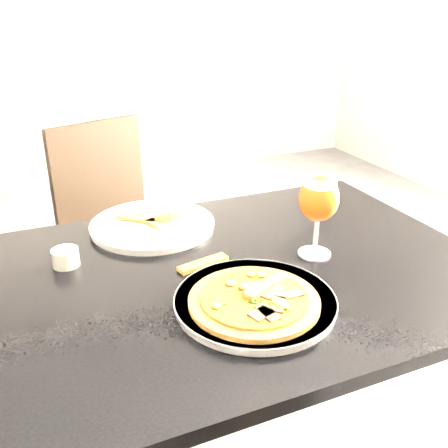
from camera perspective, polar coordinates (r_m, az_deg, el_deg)
name	(u,v)px	position (r m, az deg, el deg)	size (l,w,h in m)	color
dining_table	(222,305)	(1.16, -0.24, -9.21)	(1.20, 0.80, 0.75)	black
chair_far	(119,227)	(1.99, -11.92, -0.39)	(0.52, 0.52, 0.88)	black
plate_main	(255,301)	(0.99, 3.56, -8.82)	(0.32, 0.32, 0.02)	silver
pizza	(254,299)	(0.97, 3.48, -8.57)	(0.25, 0.25, 0.03)	olive
plate_second	(153,225)	(1.32, -8.16, -0.11)	(0.32, 0.32, 0.02)	silver
crust_scraps	(155,219)	(1.32, -7.87, 0.54)	(0.17, 0.13, 0.01)	olive
loose_crust	(203,263)	(1.13, -2.39, -4.52)	(0.12, 0.03, 0.01)	olive
sauce_cup	(65,257)	(1.18, -17.68, -3.58)	(0.06, 0.06, 0.04)	#BAB7A7
beer_glass	(319,199)	(1.14, 10.79, 2.78)	(0.09, 0.09, 0.19)	silver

